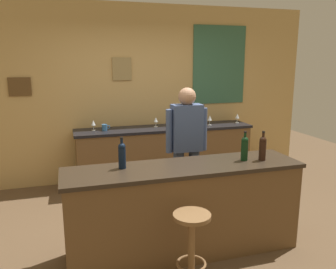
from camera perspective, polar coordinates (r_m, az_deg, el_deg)
The scene contains 15 objects.
ground_plane at distance 4.08m, azimuth 0.67°, elevation -15.99°, with size 10.00×10.00×0.00m, color brown.
back_wall at distance 5.59m, azimuth -5.33°, elevation 6.91°, with size 6.00×0.09×2.80m.
bar_counter at distance 3.53m, azimuth 2.69°, elevation -12.32°, with size 2.36×0.60×0.92m.
side_counter at distance 5.49m, azimuth -0.51°, elevation -3.35°, with size 2.80×0.56×0.90m.
bartender at distance 4.14m, azimuth 3.11°, elevation -1.63°, with size 0.52×0.21×1.62m.
bar_stool at distance 3.02m, azimuth 3.96°, elevation -16.84°, with size 0.32×0.32×0.68m.
wine_bottle_a at distance 3.27m, azimuth -7.68°, elevation -3.33°, with size 0.07×0.07×0.31m.
wine_bottle_b at distance 3.59m, azimuth 12.64°, elevation -2.13°, with size 0.07×0.07×0.31m.
wine_bottle_c at distance 3.64m, azimuth 15.50°, elevation -2.07°, with size 0.07×0.07×0.31m.
wine_glass_a at distance 5.22m, azimuth -12.34°, elevation 1.85°, with size 0.07×0.07×0.16m.
wine_glass_b at distance 5.39m, azimuth -2.05°, elevation 2.44°, with size 0.07×0.07×0.16m.
wine_glass_c at distance 5.64m, azimuth 5.56°, elevation 2.83°, with size 0.07×0.07×0.16m.
wine_glass_d at distance 5.57m, azimuth 6.97°, elevation 2.67°, with size 0.07×0.07×0.16m.
wine_glass_e at distance 5.84m, azimuth 11.47°, elevation 2.96°, with size 0.07×0.07×0.16m.
coffee_mug at distance 5.20m, azimuth -10.51°, elevation 1.17°, with size 0.13×0.08×0.09m.
Camera 1 is at (-1.08, -3.42, 1.93)m, focal length 36.57 mm.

